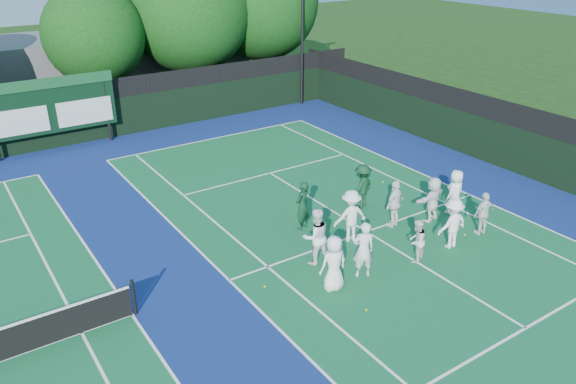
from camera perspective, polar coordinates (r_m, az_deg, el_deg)
ground at (r=19.37m, az=9.94°, el=-5.21°), size 120.00×120.00×0.00m
court_apron at (r=17.10m, az=-7.53°, el=-9.44°), size 34.00×32.00×0.01m
near_court at (r=20.00m, az=7.99°, el=-4.02°), size 11.05×23.85×0.01m
back_fence at (r=29.66m, az=-21.01°, el=7.06°), size 34.00×0.08×3.00m
divider_fence_right at (r=25.93m, az=23.37°, el=4.24°), size 0.08×32.00×3.00m
scoreboard at (r=28.86m, az=-23.00°, el=8.02°), size 6.00×0.21×3.55m
clubhouse at (r=37.99m, az=-18.32°, el=12.08°), size 18.00×6.00×4.00m
tree_c at (r=33.01m, az=-18.86°, el=14.66°), size 5.41×5.41×7.33m
tree_d at (r=34.79m, az=-9.80°, el=17.43°), size 7.13×7.13×9.06m
tree_e at (r=37.03m, az=-2.61°, el=18.53°), size 7.22×7.22×9.34m
tennis_ball_0 at (r=16.11m, az=7.96°, el=-11.77°), size 0.07×0.07×0.07m
tennis_ball_1 at (r=24.00m, az=9.62°, el=1.02°), size 0.07×0.07×0.07m
tennis_ball_2 at (r=20.50m, az=17.52°, el=-4.17°), size 0.07×0.07×0.07m
tennis_ball_3 at (r=16.91m, az=-2.37°, el=-9.55°), size 0.07×0.07×0.07m
tennis_ball_4 at (r=21.23m, az=1.78°, el=-1.90°), size 0.07×0.07×0.07m
tennis_ball_5 at (r=22.16m, az=11.14°, el=-1.19°), size 0.07×0.07×0.07m
player_front_0 at (r=16.43m, az=4.67°, el=-7.24°), size 0.90×0.62×1.75m
player_front_1 at (r=17.11m, az=7.68°, el=-5.82°), size 0.79×0.66×1.84m
player_front_2 at (r=18.27m, az=12.93°, el=-4.85°), size 0.87×0.78×1.45m
player_front_3 at (r=19.30m, az=16.37°, el=-3.06°), size 1.17×0.72×1.76m
player_front_4 at (r=20.50m, az=19.25°, el=-2.06°), size 0.94×0.43×1.57m
player_back_0 at (r=17.63m, az=2.83°, el=-4.53°), size 1.02×0.86×1.88m
player_back_1 at (r=19.01m, az=6.39°, el=-2.42°), size 1.31×0.93×1.84m
player_back_2 at (r=20.19m, az=10.80°, el=-1.16°), size 1.10×0.68×1.75m
player_back_3 at (r=20.93m, az=14.48°, el=-0.68°), size 1.63×0.80×1.69m
player_back_4 at (r=21.63m, az=16.62°, el=-0.02°), size 0.92×0.67×1.73m
coach_left at (r=19.63m, az=1.49°, el=-1.40°), size 0.78×0.66×1.81m
coach_right at (r=21.41m, az=7.55°, el=0.60°), size 1.25×0.91×1.74m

